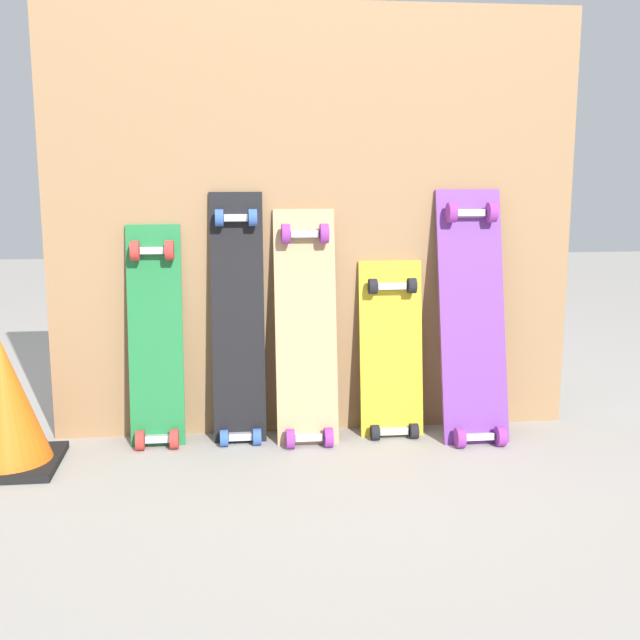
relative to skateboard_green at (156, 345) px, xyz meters
name	(u,v)px	position (x,y,z in m)	size (l,w,h in m)	color
ground_plane	(318,434)	(0.56, 0.02, -0.35)	(12.00, 12.00, 0.00)	#9E9991
plywood_wall_panel	(315,224)	(0.56, 0.09, 0.40)	(1.87, 0.04, 1.50)	#99724C
skateboard_green	(156,345)	(0.00, 0.00, 0.00)	(0.19, 0.18, 0.82)	#1E7238
skateboard_black	(238,328)	(0.28, 0.01, 0.05)	(0.18, 0.17, 0.93)	black
skateboard_natural	(306,336)	(0.52, -0.02, 0.02)	(0.21, 0.23, 0.87)	tan
skateboard_yellow	(391,358)	(0.83, 0.00, -0.07)	(0.23, 0.17, 0.69)	gold
skateboard_purple	(473,325)	(1.10, -0.06, 0.06)	(0.23, 0.29, 0.94)	#6B338C
traffic_cone	(3,403)	(-0.47, -0.18, -0.14)	(0.33, 0.33, 0.43)	black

